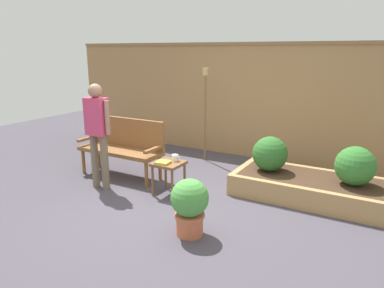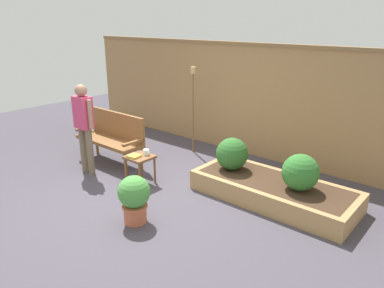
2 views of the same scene
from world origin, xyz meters
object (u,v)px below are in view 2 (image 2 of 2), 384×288
object	(u,v)px
shrub_near_bench	(232,154)
person_by_bench	(84,121)
tiki_torch	(193,95)
garden_bench	(113,134)
book_on_table	(134,156)
side_table	(140,161)
shrub_far_corner	(300,172)
cup_on_table	(146,152)
potted_boxwood	(134,197)

from	to	relation	value
shrub_near_bench	person_by_bench	world-z (taller)	person_by_bench
tiki_torch	garden_bench	bearing A→B (deg)	-119.26
shrub_near_bench	tiki_torch	size ratio (longest dim) A/B	0.30
book_on_table	person_by_bench	xyz separation A→B (m)	(-0.99, -0.21, 0.44)
tiki_torch	person_by_bench	size ratio (longest dim) A/B	1.10
tiki_torch	book_on_table	bearing A→B (deg)	-80.82
side_table	person_by_bench	distance (m)	1.20
shrub_near_bench	tiki_torch	xyz separation A→B (m)	(-1.52, 0.85, 0.61)
shrub_far_corner	person_by_bench	world-z (taller)	person_by_bench
cup_on_table	shrub_far_corner	distance (m)	2.41
potted_boxwood	book_on_table	bearing A→B (deg)	138.75
garden_bench	side_table	size ratio (longest dim) A/B	3.00
garden_bench	shrub_far_corner	xyz separation A→B (m)	(3.43, 0.54, 0.01)
shrub_near_bench	shrub_far_corner	xyz separation A→B (m)	(1.14, 0.00, 0.00)
garden_bench	cup_on_table	distance (m)	1.17
book_on_table	shrub_near_bench	distance (m)	1.56
potted_boxwood	shrub_far_corner	xyz separation A→B (m)	(1.48, 1.74, 0.19)
garden_bench	book_on_table	xyz separation A→B (m)	(1.07, -0.42, -0.05)
shrub_near_bench	potted_boxwood	bearing A→B (deg)	-100.94
garden_bench	book_on_table	bearing A→B (deg)	-21.54
shrub_far_corner	shrub_near_bench	bearing A→B (deg)	180.00
book_on_table	potted_boxwood	xyz separation A→B (m)	(0.89, -0.78, -0.13)
book_on_table	shrub_far_corner	world-z (taller)	shrub_far_corner
book_on_table	side_table	bearing A→B (deg)	61.31
side_table	person_by_bench	xyz separation A→B (m)	(-1.03, -0.30, 0.54)
shrub_far_corner	tiki_torch	xyz separation A→B (m)	(-2.66, 0.85, 0.61)
garden_bench	shrub_near_bench	world-z (taller)	garden_bench
potted_boxwood	tiki_torch	distance (m)	2.95
cup_on_table	shrub_far_corner	world-z (taller)	shrub_far_corner
garden_bench	shrub_near_bench	bearing A→B (deg)	13.24
cup_on_table	person_by_bench	size ratio (longest dim) A/B	0.08
person_by_bench	shrub_near_bench	bearing A→B (deg)	27.86
side_table	shrub_far_corner	world-z (taller)	shrub_far_corner
side_table	book_on_table	distance (m)	0.14
side_table	shrub_near_bench	world-z (taller)	shrub_near_bench
book_on_table	potted_boxwood	size ratio (longest dim) A/B	0.29
tiki_torch	shrub_far_corner	bearing A→B (deg)	-17.65
garden_bench	tiki_torch	distance (m)	1.71
side_table	potted_boxwood	distance (m)	1.22
cup_on_table	shrub_far_corner	size ratio (longest dim) A/B	0.25
cup_on_table	side_table	bearing A→B (deg)	-113.43
shrub_far_corner	garden_bench	bearing A→B (deg)	-171.07
book_on_table	garden_bench	bearing A→B (deg)	151.93
cup_on_table	book_on_table	xyz separation A→B (m)	(-0.08, -0.19, -0.03)
potted_boxwood	shrub_far_corner	bearing A→B (deg)	49.67
book_on_table	shrub_far_corner	size ratio (longest dim) A/B	0.37
garden_bench	potted_boxwood	size ratio (longest dim) A/B	2.19
side_table	shrub_far_corner	xyz separation A→B (m)	(2.33, 0.87, 0.16)
side_table	cup_on_table	bearing A→B (deg)	66.57
side_table	book_on_table	size ratio (longest dim) A/B	2.54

